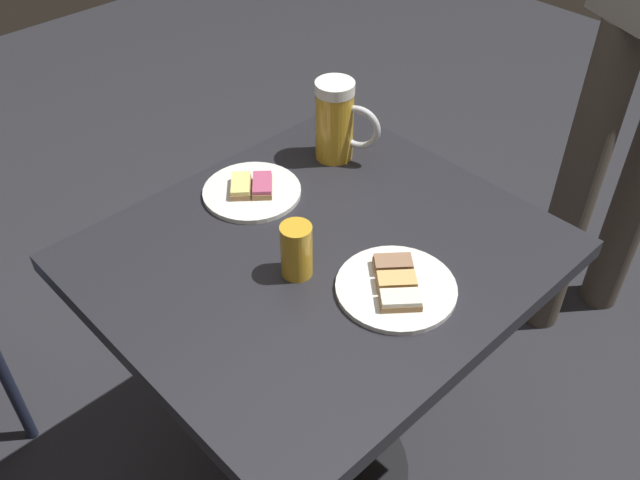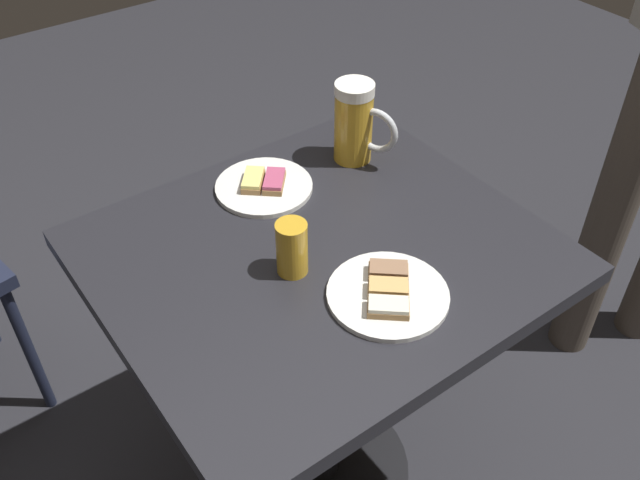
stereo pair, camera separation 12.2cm
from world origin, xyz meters
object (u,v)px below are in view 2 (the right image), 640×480
plate_near (388,293)px  beer_mug (356,123)px  plate_far (264,185)px  beer_glass_small (292,248)px

plate_near → beer_mug: bearing=-120.6°
plate_near → plate_far: bearing=-89.5°
beer_glass_small → plate_near: bearing=121.7°
beer_mug → beer_glass_small: bearing=34.5°
plate_near → plate_far: same height
plate_near → beer_mug: size_ratio=1.19×
beer_glass_small → plate_far: bearing=-110.9°
plate_near → beer_glass_small: bearing=-58.3°
plate_near → beer_glass_small: (0.09, -0.15, 0.04)m
plate_far → beer_glass_small: 0.25m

